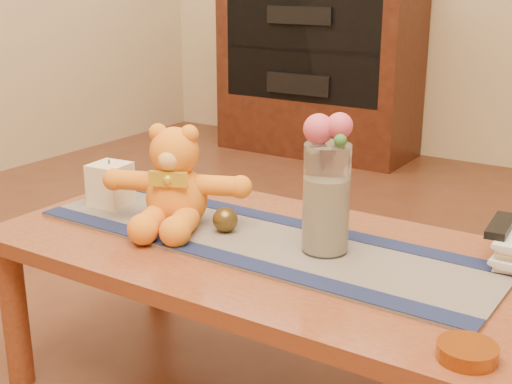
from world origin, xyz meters
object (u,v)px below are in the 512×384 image
Objects in this scene: book_bottom at (498,254)px; glass_vase at (326,199)px; bronze_ball at (225,220)px; teddy_bear at (176,178)px; pillar_candle at (110,184)px; amber_dish at (467,352)px; tv_remote at (501,226)px.

glass_vase is at bearing -158.26° from book_bottom.
teddy_bear is at bearing -172.97° from bronze_ball.
teddy_bear is 0.17m from bronze_ball.
pillar_candle reaches higher than bronze_ball.
bronze_ball is (0.14, 0.02, -0.09)m from teddy_bear.
glass_vase reaches higher than book_bottom.
pillar_candle is 1.14× the size of amber_dish.
glass_vase reaches higher than teddy_bear.
pillar_candle is at bearing 179.96° from bronze_ball.
glass_vase is 1.17× the size of book_bottom.
tv_remote is (1.03, 0.21, 0.02)m from pillar_candle.
teddy_bear reaches higher than amber_dish.
glass_vase is 0.29m from bronze_ball.
teddy_bear is at bearing -4.00° from pillar_candle.
amber_dish is at bearing -33.88° from glass_vase.
tv_remote is at bearing 11.62° from pillar_candle.
glass_vase is at bearing -15.77° from teddy_bear.
tv_remote is 0.48m from amber_dish.
bronze_ball is at bearing -0.04° from pillar_candle.
book_bottom is at bearing 12.16° from pillar_candle.
bronze_ball is at bearing -167.82° from book_bottom.
amber_dish is (1.10, -0.26, -0.05)m from pillar_candle.
amber_dish reaches higher than book_bottom.
bronze_ball is at bearing -14.57° from teddy_bear.
tv_remote is at bearing 18.61° from bronze_ball.
book_bottom is 2.10× the size of amber_dish.
book_bottom is (1.03, 0.22, -0.06)m from pillar_candle.
book_bottom is at bearing -4.35° from teddy_bear.
glass_vase is 0.53m from amber_dish.
book_bottom is (0.35, 0.20, -0.13)m from glass_vase.
book_bottom is at bearing 29.01° from glass_vase.
glass_vase is (0.42, 0.04, 0.00)m from teddy_bear.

